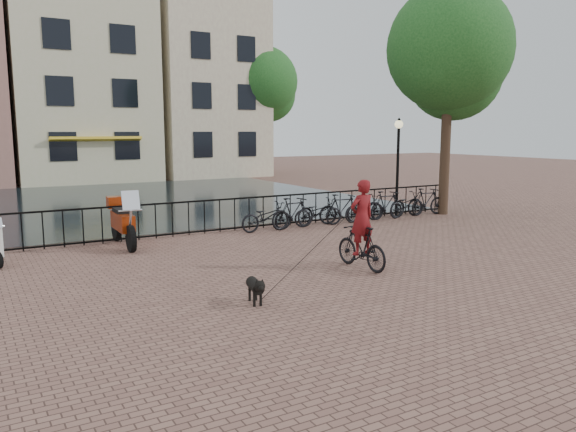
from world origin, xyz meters
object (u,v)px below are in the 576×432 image
cyclist (362,230)px  dog (255,289)px  motorcycle (122,216)px  lamp_post (398,151)px

cyclist → dog: bearing=16.4°
cyclist → dog: size_ratio=2.88×
motorcycle → cyclist: bearing=-51.4°
lamp_post → motorcycle: 9.92m
dog → motorcycle: (-0.77, 6.32, 0.55)m
dog → motorcycle: size_ratio=0.36×
cyclist → motorcycle: bearing=-54.8°
dog → cyclist: bearing=31.4°
cyclist → motorcycle: cyclist is taller
lamp_post → dog: 11.34m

